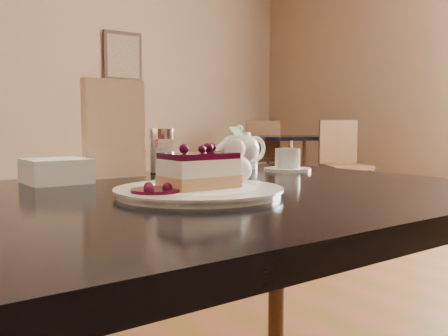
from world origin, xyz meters
TOP-DOWN VIEW (x-y plane):
  - main_table at (-0.17, 0.44)m, footprint 1.17×0.78m
  - dessert_plate at (-0.17, 0.39)m, footprint 0.27×0.27m
  - cheesecake_slice at (-0.17, 0.39)m, footprint 0.12×0.08m
  - whipped_cream at (-0.09, 0.41)m, footprint 0.06×0.06m
  - berry_sauce at (-0.26, 0.39)m, footprint 0.08×0.08m
  - tea_set at (0.20, 0.73)m, footprint 0.21×0.24m
  - menu_card at (-0.17, 0.74)m, footprint 0.14×0.03m
  - sugar_shaker at (-0.05, 0.75)m, footprint 0.06×0.06m
  - napkin_stack at (-0.31, 0.71)m, footprint 0.12×0.12m
  - bg_table_far_right at (3.20, 3.61)m, footprint 1.19×1.74m

SIDE VIEW (x-z plane):
  - bg_table_far_right at x=3.20m, z-range -0.51..0.64m
  - main_table at x=-0.17m, z-range 0.29..1.01m
  - dessert_plate at x=-0.17m, z-range 0.72..0.74m
  - berry_sauce at x=-0.26m, z-range 0.74..0.74m
  - napkin_stack at x=-0.31m, z-range 0.72..0.77m
  - whipped_cream at x=-0.09m, z-range 0.74..0.79m
  - cheesecake_slice at x=-0.17m, z-range 0.74..0.79m
  - tea_set at x=0.20m, z-range 0.72..0.82m
  - sugar_shaker at x=-0.05m, z-range 0.73..0.83m
  - menu_card at x=-0.17m, z-range 0.72..0.94m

